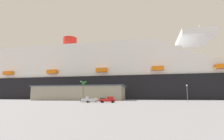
{
  "coord_description": "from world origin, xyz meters",
  "views": [
    {
      "loc": [
        11.33,
        -77.84,
        2.14
      ],
      "look_at": [
        -5.14,
        29.17,
        18.2
      ],
      "focal_mm": 28.86,
      "sensor_mm": 36.0,
      "label": 1
    }
  ],
  "objects_px": {
    "pickup_truck": "(108,100)",
    "small_boat_on_trailer": "(91,100)",
    "street_lamp": "(187,90)",
    "parked_car_silver_sedan": "(50,99)",
    "cruise_ship": "(106,77)",
    "palm_tree": "(83,85)",
    "parked_car_yellow_taxi": "(103,99)"
  },
  "relations": [
    {
      "from": "pickup_truck",
      "to": "street_lamp",
      "type": "height_order",
      "value": "street_lamp"
    },
    {
      "from": "cruise_ship",
      "to": "palm_tree",
      "type": "bearing_deg",
      "value": -90.05
    },
    {
      "from": "pickup_truck",
      "to": "small_boat_on_trailer",
      "type": "bearing_deg",
      "value": 178.89
    },
    {
      "from": "cruise_ship",
      "to": "parked_car_silver_sedan",
      "type": "relative_size",
      "value": 60.12
    },
    {
      "from": "pickup_truck",
      "to": "parked_car_silver_sedan",
      "type": "bearing_deg",
      "value": 138.6
    },
    {
      "from": "palm_tree",
      "to": "small_boat_on_trailer",
      "type": "bearing_deg",
      "value": -65.54
    },
    {
      "from": "street_lamp",
      "to": "palm_tree",
      "type": "bearing_deg",
      "value": 165.83
    },
    {
      "from": "small_boat_on_trailer",
      "to": "parked_car_silver_sedan",
      "type": "height_order",
      "value": "small_boat_on_trailer"
    },
    {
      "from": "street_lamp",
      "to": "parked_car_silver_sedan",
      "type": "xyz_separation_m",
      "value": [
        -69.68,
        25.31,
        -3.69
      ]
    },
    {
      "from": "parked_car_silver_sedan",
      "to": "cruise_ship",
      "type": "bearing_deg",
      "value": 61.46
    },
    {
      "from": "cruise_ship",
      "to": "parked_car_yellow_taxi",
      "type": "height_order",
      "value": "cruise_ship"
    },
    {
      "from": "parked_car_yellow_taxi",
      "to": "cruise_ship",
      "type": "bearing_deg",
      "value": 99.25
    },
    {
      "from": "cruise_ship",
      "to": "small_boat_on_trailer",
      "type": "distance_m",
      "value": 82.52
    },
    {
      "from": "pickup_truck",
      "to": "palm_tree",
      "type": "bearing_deg",
      "value": 126.62
    },
    {
      "from": "parked_car_silver_sedan",
      "to": "street_lamp",
      "type": "bearing_deg",
      "value": -19.96
    },
    {
      "from": "palm_tree",
      "to": "street_lamp",
      "type": "distance_m",
      "value": 47.01
    },
    {
      "from": "small_boat_on_trailer",
      "to": "parked_car_yellow_taxi",
      "type": "distance_m",
      "value": 25.82
    },
    {
      "from": "small_boat_on_trailer",
      "to": "palm_tree",
      "type": "relative_size",
      "value": 0.77
    },
    {
      "from": "pickup_truck",
      "to": "parked_car_yellow_taxi",
      "type": "distance_m",
      "value": 26.93
    },
    {
      "from": "cruise_ship",
      "to": "parked_car_yellow_taxi",
      "type": "xyz_separation_m",
      "value": [
        8.85,
        -54.35,
        -17.15
      ]
    },
    {
      "from": "small_boat_on_trailer",
      "to": "parked_car_yellow_taxi",
      "type": "bearing_deg",
      "value": 92.14
    },
    {
      "from": "cruise_ship",
      "to": "parked_car_yellow_taxi",
      "type": "relative_size",
      "value": 59.78
    },
    {
      "from": "pickup_truck",
      "to": "small_boat_on_trailer",
      "type": "height_order",
      "value": "pickup_truck"
    },
    {
      "from": "street_lamp",
      "to": "parked_car_silver_sedan",
      "type": "relative_size",
      "value": 1.52
    },
    {
      "from": "small_boat_on_trailer",
      "to": "street_lamp",
      "type": "height_order",
      "value": "street_lamp"
    },
    {
      "from": "palm_tree",
      "to": "parked_car_silver_sedan",
      "type": "xyz_separation_m",
      "value": [
        -24.21,
        13.83,
        -7.06
      ]
    },
    {
      "from": "small_boat_on_trailer",
      "to": "parked_car_silver_sedan",
      "type": "relative_size",
      "value": 1.7
    },
    {
      "from": "small_boat_on_trailer",
      "to": "street_lamp",
      "type": "distance_m",
      "value": 37.2
    },
    {
      "from": "cruise_ship",
      "to": "pickup_truck",
      "type": "xyz_separation_m",
      "value": [
        16.16,
        -80.27,
        -16.94
      ]
    },
    {
      "from": "cruise_ship",
      "to": "parked_car_silver_sedan",
      "type": "bearing_deg",
      "value": -118.54
    },
    {
      "from": "parked_car_silver_sedan",
      "to": "parked_car_yellow_taxi",
      "type": "height_order",
      "value": "same"
    },
    {
      "from": "pickup_truck",
      "to": "palm_tree",
      "type": "xyz_separation_m",
      "value": [
        -16.21,
        21.81,
        6.85
      ]
    }
  ]
}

